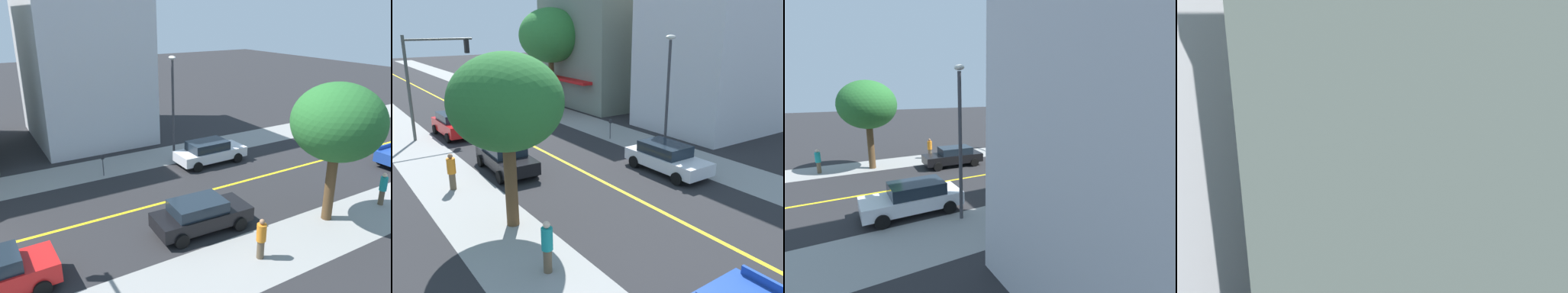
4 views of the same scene
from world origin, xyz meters
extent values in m
plane|color=#262628|center=(0.00, 0.00, 0.00)|extent=(140.00, 140.00, 0.00)
cube|color=gray|center=(-6.28, 0.00, 0.00)|extent=(3.39, 126.00, 0.01)
cube|color=gray|center=(6.28, 0.00, 0.00)|extent=(3.39, 126.00, 0.01)
cube|color=yellow|center=(0.00, 0.00, 0.00)|extent=(0.20, 126.00, 0.00)
cylinder|color=brown|center=(5.52, 15.89, 1.63)|extent=(0.48, 0.48, 3.26)
ellipsoid|color=#286B2D|center=(5.52, 15.89, 4.82)|extent=(4.17, 4.17, 3.54)
cylinder|color=red|center=(-5.45, 0.73, 0.30)|extent=(0.24, 0.24, 0.60)
sphere|color=#B2B2B7|center=(-5.45, 0.73, 0.67)|extent=(0.22, 0.22, 0.22)
cylinder|color=#B2B2B7|center=(-5.62, 0.73, 0.33)|extent=(0.10, 0.10, 0.10)
cylinder|color=#B2B2B7|center=(-5.28, 0.73, 0.33)|extent=(0.10, 0.10, 0.10)
cylinder|color=#4C4C51|center=(-5.06, 8.37, 0.54)|extent=(0.07, 0.07, 1.09)
cube|color=#2D2D33|center=(-5.06, 8.37, 1.22)|extent=(0.12, 0.18, 0.26)
cylinder|color=#474C47|center=(5.85, 1.29, 3.39)|extent=(0.20, 0.20, 6.78)
cylinder|color=#474C47|center=(3.65, 1.29, 6.48)|extent=(4.39, 0.14, 0.14)
cube|color=black|center=(1.85, 1.29, 5.98)|extent=(0.26, 0.32, 0.90)
sphere|color=red|center=(1.85, 1.29, 6.28)|extent=(0.20, 0.20, 0.20)
sphere|color=yellow|center=(1.85, 1.29, 5.98)|extent=(0.20, 0.20, 0.20)
sphere|color=green|center=(1.85, 1.29, 5.68)|extent=(0.20, 0.20, 0.20)
cylinder|color=#38383D|center=(-5.21, 13.30, 3.31)|extent=(0.16, 0.16, 6.63)
ellipsoid|color=silver|center=(-5.21, 13.30, 6.78)|extent=(0.70, 0.36, 0.24)
cube|color=red|center=(3.36, 1.69, 0.70)|extent=(1.84, 4.27, 0.76)
cube|color=#19232D|center=(3.36, 1.48, 1.34)|extent=(1.59, 2.32, 0.52)
cylinder|color=black|center=(2.45, 3.07, 0.32)|extent=(0.23, 0.64, 0.64)
cylinder|color=black|center=(4.21, 3.11, 0.32)|extent=(0.23, 0.64, 0.64)
cylinder|color=black|center=(2.51, 0.28, 0.32)|extent=(0.23, 0.64, 0.64)
cylinder|color=black|center=(4.27, 0.31, 0.32)|extent=(0.23, 0.64, 0.64)
cube|color=silver|center=(-3.57, 15.15, 0.63)|extent=(1.89, 4.70, 0.63)
cube|color=#19232D|center=(-3.57, 14.92, 1.23)|extent=(1.65, 2.54, 0.57)
cylinder|color=black|center=(-4.51, 16.70, 0.32)|extent=(0.22, 0.64, 0.64)
cylinder|color=black|center=(-2.65, 16.71, 0.32)|extent=(0.22, 0.64, 0.64)
cylinder|color=black|center=(-4.49, 13.60, 0.32)|extent=(0.22, 0.64, 0.64)
cylinder|color=black|center=(-2.63, 13.61, 0.32)|extent=(0.22, 0.64, 0.64)
cube|color=black|center=(3.26, 10.23, 0.64)|extent=(2.05, 4.55, 0.65)
cube|color=#19232D|center=(3.25, 10.01, 1.23)|extent=(1.74, 2.49, 0.52)
cylinder|color=black|center=(2.40, 11.75, 0.32)|extent=(0.25, 0.65, 0.64)
cylinder|color=black|center=(4.25, 11.66, 0.32)|extent=(0.25, 0.65, 0.64)
cylinder|color=black|center=(2.27, 8.80, 0.32)|extent=(0.25, 0.65, 0.64)
cylinder|color=black|center=(4.11, 8.71, 0.32)|extent=(0.25, 0.65, 0.64)
cube|color=#1E429E|center=(-3.38, -1.93, 0.70)|extent=(1.95, 4.51, 0.75)
cube|color=#19232D|center=(-3.38, -2.15, 1.34)|extent=(1.70, 2.44, 0.54)
cylinder|color=black|center=(-4.31, -0.44, 0.32)|extent=(0.23, 0.64, 0.64)
cylinder|color=black|center=(-2.42, -0.46, 0.32)|extent=(0.23, 0.64, 0.64)
cylinder|color=black|center=(-4.35, -3.40, 0.32)|extent=(0.23, 0.64, 0.64)
cylinder|color=black|center=(-2.45, -3.42, 0.32)|extent=(0.23, 0.64, 0.64)
cylinder|color=brown|center=(5.98, 19.43, 0.40)|extent=(0.27, 0.27, 0.80)
cylinder|color=teal|center=(5.98, 19.43, 1.17)|extent=(0.36, 0.36, 0.73)
sphere|color=beige|center=(5.98, 19.43, 1.65)|extent=(0.23, 0.23, 0.23)
cylinder|color=brown|center=(7.20, -3.12, 0.40)|extent=(0.25, 0.25, 0.79)
cylinder|color=#288C38|center=(7.20, -3.12, 1.15)|extent=(0.34, 0.34, 0.72)
sphere|color=beige|center=(7.20, -3.12, 1.63)|extent=(0.22, 0.22, 0.22)
cylinder|color=brown|center=(6.35, 11.07, 0.40)|extent=(0.30, 0.30, 0.80)
cylinder|color=orange|center=(6.35, 11.07, 1.17)|extent=(0.40, 0.40, 0.73)
sphere|color=#936B4C|center=(6.35, 11.07, 1.65)|extent=(0.23, 0.23, 0.23)
ellipsoid|color=silver|center=(6.99, -4.18, 0.38)|extent=(0.55, 0.67, 0.27)
sphere|color=silver|center=(7.16, -3.88, 0.47)|extent=(0.22, 0.22, 0.22)
cylinder|color=silver|center=(7.10, -3.99, 0.12)|extent=(0.10, 0.10, 0.25)
cylinder|color=silver|center=(6.88, -4.37, 0.12)|extent=(0.10, 0.10, 0.25)
camera|label=1|loc=(16.49, 1.90, 9.40)|focal=35.72mm
camera|label=2|loc=(11.31, 29.30, 7.52)|focal=37.55mm
camera|label=3|loc=(-15.82, 18.02, 5.84)|focal=24.68mm
camera|label=4|loc=(-24.25, -1.84, 9.87)|focal=39.91mm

